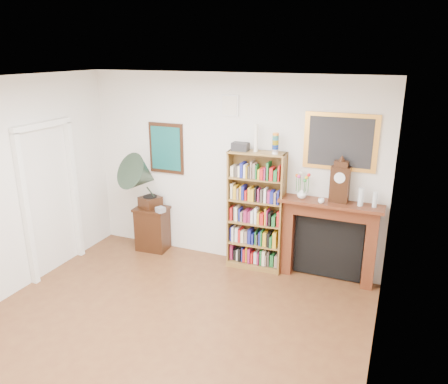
% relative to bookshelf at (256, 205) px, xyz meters
% --- Properties ---
extents(room, '(4.51, 5.01, 2.81)m').
position_rel_bookshelf_xyz_m(room, '(-0.46, -2.33, 0.42)').
color(room, '#562D1A').
rests_on(room, ground).
extents(door_casing, '(0.08, 1.02, 2.17)m').
position_rel_bookshelf_xyz_m(door_casing, '(-2.67, -1.13, 0.28)').
color(door_casing, white).
rests_on(door_casing, left_wall).
extents(teal_poster, '(0.58, 0.04, 0.78)m').
position_rel_bookshelf_xyz_m(teal_poster, '(-1.51, 0.14, 0.67)').
color(teal_poster, black).
rests_on(teal_poster, back_wall).
extents(small_picture, '(0.26, 0.04, 0.30)m').
position_rel_bookshelf_xyz_m(small_picture, '(-0.46, 0.14, 1.37)').
color(small_picture, white).
rests_on(small_picture, back_wall).
extents(gilt_painting, '(0.95, 0.04, 0.75)m').
position_rel_bookshelf_xyz_m(gilt_painting, '(1.09, 0.14, 0.97)').
color(gilt_painting, gold).
rests_on(gilt_painting, back_wall).
extents(bookshelf, '(0.82, 0.33, 2.02)m').
position_rel_bookshelf_xyz_m(bookshelf, '(0.00, 0.00, 0.00)').
color(bookshelf, brown).
rests_on(bookshelf, floor).
extents(side_cabinet, '(0.55, 0.42, 0.71)m').
position_rel_bookshelf_xyz_m(side_cabinet, '(-1.72, -0.04, -0.63)').
color(side_cabinet, black).
rests_on(side_cabinet, floor).
extents(fireplace, '(1.38, 0.33, 1.16)m').
position_rel_bookshelf_xyz_m(fireplace, '(1.05, 0.06, -0.30)').
color(fireplace, '#521C13').
rests_on(fireplace, floor).
extents(gramophone, '(0.78, 0.86, 0.94)m').
position_rel_bookshelf_xyz_m(gramophone, '(-1.74, -0.19, 0.26)').
color(gramophone, black).
rests_on(gramophone, side_cabinet).
extents(cd_stack, '(0.16, 0.16, 0.08)m').
position_rel_bookshelf_xyz_m(cd_stack, '(-1.49, -0.16, -0.23)').
color(cd_stack, '#A8A8B4').
rests_on(cd_stack, side_cabinet).
extents(mantel_clock, '(0.25, 0.16, 0.56)m').
position_rel_bookshelf_xyz_m(mantel_clock, '(1.14, 0.05, 0.45)').
color(mantel_clock, black).
rests_on(mantel_clock, fireplace).
extents(flower_vase, '(0.14, 0.14, 0.14)m').
position_rel_bookshelf_xyz_m(flower_vase, '(0.65, 0.01, 0.25)').
color(flower_vase, white).
rests_on(flower_vase, fireplace).
extents(teacup, '(0.10, 0.10, 0.06)m').
position_rel_bookshelf_xyz_m(teacup, '(0.93, -0.09, 0.22)').
color(teacup, white).
rests_on(teacup, fireplace).
extents(bottle_left, '(0.07, 0.07, 0.24)m').
position_rel_bookshelf_xyz_m(bottle_left, '(1.42, 0.01, 0.30)').
color(bottle_left, silver).
rests_on(bottle_left, fireplace).
extents(bottle_right, '(0.06, 0.06, 0.20)m').
position_rel_bookshelf_xyz_m(bottle_right, '(1.59, 0.03, 0.28)').
color(bottle_right, silver).
rests_on(bottle_right, fireplace).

